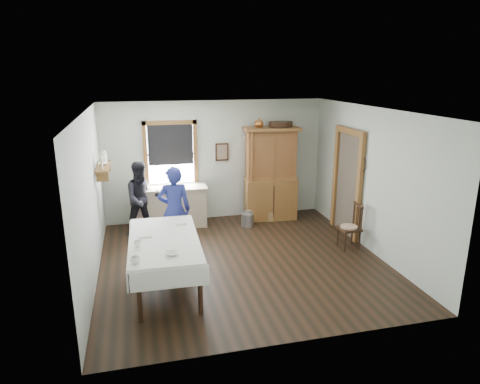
# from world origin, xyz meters

# --- Properties ---
(room) EXTENTS (5.01, 5.01, 2.70)m
(room) POSITION_xyz_m (0.00, 0.00, 1.35)
(room) COLOR black
(room) RESTS_ON ground
(window) EXTENTS (1.18, 0.07, 1.48)m
(window) POSITION_xyz_m (-1.00, 2.46, 1.62)
(window) COLOR white
(window) RESTS_ON room
(doorway) EXTENTS (0.09, 1.14, 2.22)m
(doorway) POSITION_xyz_m (2.46, 0.85, 1.16)
(doorway) COLOR #4D4337
(doorway) RESTS_ON room
(wall_shelf) EXTENTS (0.24, 1.00, 0.44)m
(wall_shelf) POSITION_xyz_m (-2.37, 1.54, 1.57)
(wall_shelf) COLOR olive
(wall_shelf) RESTS_ON room
(framed_picture) EXTENTS (0.30, 0.04, 0.40)m
(framed_picture) POSITION_xyz_m (0.15, 2.46, 1.55)
(framed_picture) COLOR #341D12
(framed_picture) RESTS_ON room
(rug_beater) EXTENTS (0.01, 0.27, 0.27)m
(rug_beater) POSITION_xyz_m (2.45, 0.30, 1.72)
(rug_beater) COLOR black
(rug_beater) RESTS_ON room
(work_counter) EXTENTS (1.59, 0.66, 0.90)m
(work_counter) POSITION_xyz_m (-1.07, 2.14, 0.45)
(work_counter) COLOR tan
(work_counter) RESTS_ON room
(china_hutch) EXTENTS (1.29, 0.69, 2.12)m
(china_hutch) POSITION_xyz_m (1.21, 2.13, 1.06)
(china_hutch) COLOR olive
(china_hutch) RESTS_ON room
(dining_table) EXTENTS (1.15, 2.11, 0.83)m
(dining_table) POSITION_xyz_m (-1.41, -0.66, 0.42)
(dining_table) COLOR white
(dining_table) RESTS_ON room
(spindle_chair) EXTENTS (0.43, 0.43, 0.89)m
(spindle_chair) POSITION_xyz_m (2.15, 0.08, 0.45)
(spindle_chair) COLOR #341D12
(spindle_chair) RESTS_ON room
(pail) EXTENTS (0.34, 0.34, 0.29)m
(pail) POSITION_xyz_m (0.56, 1.72, 0.14)
(pail) COLOR #A4A6AC
(pail) RESTS_ON room
(wicker_basket) EXTENTS (0.41, 0.35, 0.21)m
(wicker_basket) POSITION_xyz_m (1.07, 2.01, 0.10)
(wicker_basket) COLOR #976E44
(wicker_basket) RESTS_ON room
(woman_blue) EXTENTS (0.58, 0.40, 1.54)m
(woman_blue) POSITION_xyz_m (-1.12, 0.71, 0.77)
(woman_blue) COLOR navy
(woman_blue) RESTS_ON room
(figure_dark) EXTENTS (0.81, 0.70, 1.44)m
(figure_dark) POSITION_xyz_m (-1.68, 1.80, 0.72)
(figure_dark) COLOR black
(figure_dark) RESTS_ON room
(table_cup_a) EXTENTS (0.16, 0.16, 0.10)m
(table_cup_a) POSITION_xyz_m (-1.84, -1.47, 0.88)
(table_cup_a) COLOR white
(table_cup_a) RESTS_ON dining_table
(table_cup_b) EXTENTS (0.11, 0.11, 0.10)m
(table_cup_b) POSITION_xyz_m (-1.81, -0.89, 0.88)
(table_cup_b) COLOR white
(table_cup_b) RESTS_ON dining_table
(table_bowl) EXTENTS (0.23, 0.23, 0.05)m
(table_bowl) POSITION_xyz_m (-1.34, -1.30, 0.86)
(table_bowl) COLOR white
(table_bowl) RESTS_ON dining_table
(counter_book) EXTENTS (0.17, 0.23, 0.02)m
(counter_book) POSITION_xyz_m (-1.10, 2.16, 0.91)
(counter_book) COLOR #7C6652
(counter_book) RESTS_ON work_counter
(counter_bowl) EXTENTS (0.22, 0.22, 0.07)m
(counter_bowl) POSITION_xyz_m (-1.60, 2.30, 0.93)
(counter_bowl) COLOR white
(counter_bowl) RESTS_ON work_counter
(shelf_bowl) EXTENTS (0.22, 0.22, 0.05)m
(shelf_bowl) POSITION_xyz_m (-2.37, 1.55, 1.60)
(shelf_bowl) COLOR white
(shelf_bowl) RESTS_ON wall_shelf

